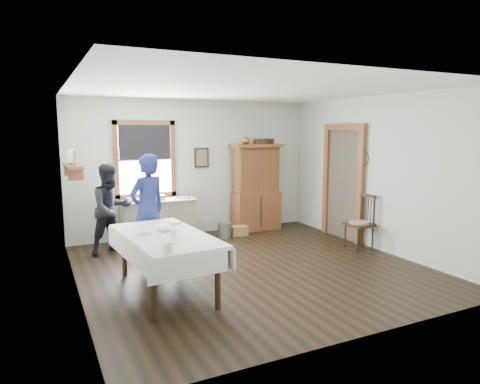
{
  "coord_description": "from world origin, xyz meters",
  "views": [
    {
      "loc": [
        -2.93,
        -5.67,
        2.12
      ],
      "look_at": [
        -0.03,
        0.3,
        1.14
      ],
      "focal_mm": 32.0,
      "sensor_mm": 36.0,
      "label": 1
    }
  ],
  "objects_px": {
    "china_hutch": "(256,187)",
    "woman_blue": "(148,215)",
    "work_counter": "(158,220)",
    "pail": "(225,230)",
    "figure_dark": "(111,212)",
    "spindle_chair": "(359,222)",
    "wicker_basket": "(239,231)",
    "dining_table": "(166,263)"
  },
  "relations": [
    {
      "from": "woman_blue",
      "to": "wicker_basket",
      "type": "bearing_deg",
      "value": -176.67
    },
    {
      "from": "work_counter",
      "to": "spindle_chair",
      "type": "height_order",
      "value": "spindle_chair"
    },
    {
      "from": "woman_blue",
      "to": "work_counter",
      "type": "bearing_deg",
      "value": -135.22
    },
    {
      "from": "china_hutch",
      "to": "spindle_chair",
      "type": "xyz_separation_m",
      "value": [
        0.95,
        -2.13,
        -0.42
      ]
    },
    {
      "from": "china_hutch",
      "to": "figure_dark",
      "type": "bearing_deg",
      "value": -171.1
    },
    {
      "from": "china_hutch",
      "to": "work_counter",
      "type": "bearing_deg",
      "value": -178.48
    },
    {
      "from": "dining_table",
      "to": "woman_blue",
      "type": "relative_size",
      "value": 1.18
    },
    {
      "from": "china_hutch",
      "to": "woman_blue",
      "type": "bearing_deg",
      "value": -151.56
    },
    {
      "from": "wicker_basket",
      "to": "dining_table",
      "type": "bearing_deg",
      "value": -133.7
    },
    {
      "from": "pail",
      "to": "wicker_basket",
      "type": "distance_m",
      "value": 0.33
    },
    {
      "from": "work_counter",
      "to": "china_hutch",
      "type": "height_order",
      "value": "china_hutch"
    },
    {
      "from": "pail",
      "to": "figure_dark",
      "type": "relative_size",
      "value": 0.21
    },
    {
      "from": "dining_table",
      "to": "spindle_chair",
      "type": "bearing_deg",
      "value": 7.19
    },
    {
      "from": "pail",
      "to": "woman_blue",
      "type": "distance_m",
      "value": 2.2
    },
    {
      "from": "pail",
      "to": "figure_dark",
      "type": "height_order",
      "value": "figure_dark"
    },
    {
      "from": "work_counter",
      "to": "woman_blue",
      "type": "bearing_deg",
      "value": -107.84
    },
    {
      "from": "dining_table",
      "to": "wicker_basket",
      "type": "relative_size",
      "value": 6.0
    },
    {
      "from": "work_counter",
      "to": "china_hutch",
      "type": "bearing_deg",
      "value": 4.41
    },
    {
      "from": "pail",
      "to": "work_counter",
      "type": "bearing_deg",
      "value": 168.13
    },
    {
      "from": "china_hutch",
      "to": "pail",
      "type": "relative_size",
      "value": 6.14
    },
    {
      "from": "china_hutch",
      "to": "dining_table",
      "type": "xyz_separation_m",
      "value": [
        -2.71,
        -2.59,
        -0.52
      ]
    },
    {
      "from": "work_counter",
      "to": "pail",
      "type": "height_order",
      "value": "work_counter"
    },
    {
      "from": "pail",
      "to": "woman_blue",
      "type": "bearing_deg",
      "value": -148.05
    },
    {
      "from": "dining_table",
      "to": "figure_dark",
      "type": "height_order",
      "value": "figure_dark"
    },
    {
      "from": "work_counter",
      "to": "pail",
      "type": "relative_size",
      "value": 4.77
    },
    {
      "from": "dining_table",
      "to": "spindle_chair",
      "type": "height_order",
      "value": "spindle_chair"
    },
    {
      "from": "dining_table",
      "to": "pail",
      "type": "height_order",
      "value": "dining_table"
    },
    {
      "from": "spindle_chair",
      "to": "wicker_basket",
      "type": "distance_m",
      "value": 2.38
    },
    {
      "from": "wicker_basket",
      "to": "woman_blue",
      "type": "bearing_deg",
      "value": -152.34
    },
    {
      "from": "spindle_chair",
      "to": "pail",
      "type": "relative_size",
      "value": 3.32
    },
    {
      "from": "china_hutch",
      "to": "pail",
      "type": "height_order",
      "value": "china_hutch"
    },
    {
      "from": "work_counter",
      "to": "wicker_basket",
      "type": "height_order",
      "value": "work_counter"
    },
    {
      "from": "china_hutch",
      "to": "pail",
      "type": "xyz_separation_m",
      "value": [
        -0.87,
        -0.31,
        -0.76
      ]
    },
    {
      "from": "dining_table",
      "to": "woman_blue",
      "type": "distance_m",
      "value": 1.24
    },
    {
      "from": "spindle_chair",
      "to": "dining_table",
      "type": "bearing_deg",
      "value": -176.42
    },
    {
      "from": "dining_table",
      "to": "work_counter",
      "type": "bearing_deg",
      "value": 77.02
    },
    {
      "from": "china_hutch",
      "to": "pail",
      "type": "bearing_deg",
      "value": -159.93
    },
    {
      "from": "china_hutch",
      "to": "pail",
      "type": "distance_m",
      "value": 1.2
    },
    {
      "from": "spindle_chair",
      "to": "woman_blue",
      "type": "bearing_deg",
      "value": 165.38
    },
    {
      "from": "wicker_basket",
      "to": "woman_blue",
      "type": "height_order",
      "value": "woman_blue"
    },
    {
      "from": "work_counter",
      "to": "china_hutch",
      "type": "xyz_separation_m",
      "value": [
        2.13,
        0.05,
        0.5
      ]
    },
    {
      "from": "work_counter",
      "to": "woman_blue",
      "type": "distance_m",
      "value": 1.53
    }
  ]
}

